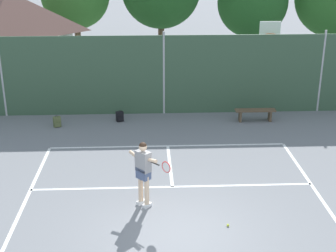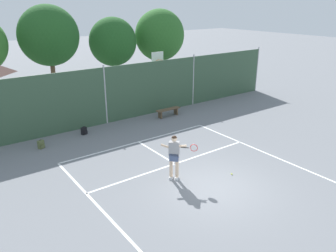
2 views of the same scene
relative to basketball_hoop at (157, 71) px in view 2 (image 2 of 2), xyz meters
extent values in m
plane|color=slate|center=(-4.60, -10.50, -2.31)|extent=(120.00, 120.00, 0.00)
cube|color=white|center=(-4.60, -5.00, -2.31)|extent=(8.20, 0.10, 0.01)
cube|color=white|center=(-8.70, -10.50, -2.31)|extent=(0.10, 11.00, 0.01)
cube|color=white|center=(-0.50, -10.50, -2.31)|extent=(0.10, 11.00, 0.01)
cube|color=white|center=(-4.60, -8.02, -2.31)|extent=(8.20, 0.10, 0.01)
cube|color=white|center=(-4.60, -6.54, -2.31)|extent=(0.10, 2.97, 0.01)
cube|color=#38563D|center=(-4.60, -1.50, -0.68)|extent=(26.00, 0.05, 3.26)
cylinder|color=#B2B2B7|center=(-4.60, -1.50, -0.61)|extent=(0.09, 0.09, 3.41)
cylinder|color=#B2B2B7|center=(1.90, -1.50, -0.61)|extent=(0.09, 0.09, 3.41)
cylinder|color=#B2B2B7|center=(8.40, -1.50, -0.61)|extent=(0.09, 0.09, 3.41)
cylinder|color=#284CB2|center=(0.00, 0.06, -0.79)|extent=(0.12, 0.12, 3.05)
cube|color=white|center=(0.00, -0.04, 0.94)|extent=(0.90, 0.06, 0.60)
torus|color=#D85919|center=(0.00, -0.31, 0.72)|extent=(0.48, 0.48, 0.02)
cylinder|color=brown|center=(-4.40, 8.13, -1.17)|extent=(0.36, 0.36, 2.28)
ellipsoid|color=#235623|center=(-4.40, 8.13, 1.92)|extent=(4.59, 4.13, 4.59)
cylinder|color=brown|center=(0.98, 8.13, -1.47)|extent=(0.36, 0.36, 1.67)
ellipsoid|color=#235623|center=(0.98, 8.13, 1.12)|extent=(4.13, 3.72, 4.13)
cylinder|color=brown|center=(5.87, 8.13, -1.46)|extent=(0.36, 0.36, 1.70)
ellipsoid|color=#2D6628|center=(5.87, 8.13, 1.40)|extent=(4.74, 4.27, 4.74)
cube|color=silver|center=(-5.51, -8.96, -2.26)|extent=(0.27, 0.26, 0.10)
cube|color=silver|center=(-5.35, -9.13, -2.26)|extent=(0.27, 0.26, 0.10)
cylinder|color=beige|center=(-5.51, -8.96, -1.80)|extent=(0.13, 0.13, 0.82)
cylinder|color=beige|center=(-5.35, -9.13, -1.80)|extent=(0.13, 0.13, 0.82)
cube|color=#47567A|center=(-5.43, -9.04, -1.33)|extent=(0.42, 0.43, 0.32)
cube|color=gray|center=(-5.43, -9.04, -0.99)|extent=(0.45, 0.46, 0.56)
sphere|color=beige|center=(-5.43, -9.04, -0.58)|extent=(0.22, 0.22, 0.22)
sphere|color=black|center=(-5.43, -9.04, -0.56)|extent=(0.21, 0.21, 0.21)
cylinder|color=beige|center=(-5.28, -9.17, -0.89)|extent=(0.44, 0.47, 0.17)
cylinder|color=beige|center=(-5.62, -8.84, -0.94)|extent=(0.41, 0.43, 0.22)
cylinder|color=black|center=(-5.12, -9.30, -0.94)|extent=(0.23, 0.24, 0.04)
torus|color=red|center=(-4.85, -9.53, -0.94)|extent=(0.22, 0.24, 0.30)
cylinder|color=silver|center=(-4.85, -9.53, -0.94)|extent=(0.18, 0.20, 0.26)
sphere|color=#CCE033|center=(-3.32, -10.17, -2.28)|extent=(0.07, 0.07, 0.07)
cube|color=#566038|center=(-8.80, -2.89, -2.11)|extent=(0.33, 0.27, 0.40)
cube|color=#566038|center=(-8.75, -3.00, -2.19)|extent=(0.23, 0.14, 0.18)
torus|color=black|center=(-8.80, -2.89, -1.89)|extent=(0.09, 0.05, 0.09)
cube|color=black|center=(-6.40, -2.39, -2.11)|extent=(0.33, 0.27, 0.40)
cube|color=black|center=(-6.36, -2.51, -2.19)|extent=(0.23, 0.14, 0.18)
torus|color=black|center=(-6.40, -2.39, -1.89)|extent=(0.09, 0.05, 0.09)
cube|color=brown|center=(-1.01, -2.61, -1.86)|extent=(1.60, 0.36, 0.06)
cube|color=brown|center=(-1.61, -2.61, -2.09)|extent=(0.08, 0.32, 0.45)
cube|color=brown|center=(-0.41, -2.61, -2.09)|extent=(0.08, 0.32, 0.45)
camera|label=1|loc=(-5.30, -20.46, 4.34)|focal=51.35mm
camera|label=2|loc=(-12.58, -18.42, 4.30)|focal=35.83mm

